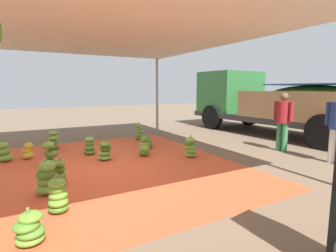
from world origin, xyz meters
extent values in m
plane|color=brown|center=(0.00, 3.00, 0.00)|extent=(40.00, 40.00, 0.00)
cube|color=#D1512D|center=(0.00, 0.00, 0.01)|extent=(6.00, 5.60, 0.01)
cylinder|color=#9EA0A5|center=(-3.80, 3.30, 1.42)|extent=(0.10, 0.10, 2.84)
cube|color=beige|center=(0.00, 0.00, 2.87)|extent=(8.00, 7.00, 0.06)
ellipsoid|color=#518428|center=(-1.21, 0.05, 0.08)|extent=(0.40, 0.40, 0.14)
ellipsoid|color=#518428|center=(-1.20, 0.05, 0.19)|extent=(0.37, 0.37, 0.14)
ellipsoid|color=#477523|center=(-1.23, 0.06, 0.29)|extent=(0.31, 0.31, 0.14)
ellipsoid|color=#6B9E38|center=(-1.23, 0.06, 0.40)|extent=(0.32, 0.32, 0.14)
cylinder|color=olive|center=(-1.22, 0.05, 0.46)|extent=(0.04, 0.04, 0.12)
ellipsoid|color=#6B9E38|center=(1.02, -1.13, 0.10)|extent=(0.34, 0.34, 0.17)
ellipsoid|color=#60932D|center=(1.00, -1.11, 0.22)|extent=(0.42, 0.42, 0.17)
ellipsoid|color=#477523|center=(1.03, -1.13, 0.34)|extent=(0.37, 0.37, 0.17)
ellipsoid|color=#6B9E38|center=(1.02, -1.09, 0.47)|extent=(0.33, 0.33, 0.17)
cylinder|color=olive|center=(1.00, -1.11, 0.53)|extent=(0.04, 0.04, 0.12)
ellipsoid|color=#518428|center=(-2.49, 1.93, 0.07)|extent=(0.29, 0.29, 0.12)
ellipsoid|color=#60932D|center=(-2.46, 1.95, 0.17)|extent=(0.26, 0.26, 0.12)
ellipsoid|color=#6B9E38|center=(-2.46, 1.97, 0.27)|extent=(0.30, 0.30, 0.12)
ellipsoid|color=#60932D|center=(-2.48, 1.93, 0.37)|extent=(0.22, 0.22, 0.12)
ellipsoid|color=#6B9E38|center=(-2.51, 1.93, 0.47)|extent=(0.26, 0.26, 0.12)
cylinder|color=olive|center=(-2.48, 1.95, 0.53)|extent=(0.04, 0.04, 0.12)
ellipsoid|color=#75A83D|center=(-0.52, 0.24, 0.07)|extent=(0.36, 0.36, 0.13)
ellipsoid|color=#75A83D|center=(-0.52, 0.25, 0.18)|extent=(0.34, 0.34, 0.13)
ellipsoid|color=#477523|center=(-0.51, 0.27, 0.28)|extent=(0.38, 0.38, 0.13)
ellipsoid|color=#518428|center=(-0.46, 0.25, 0.39)|extent=(0.26, 0.26, 0.13)
cylinder|color=olive|center=(-0.49, 0.25, 0.45)|extent=(0.04, 0.04, 0.12)
ellipsoid|color=#477523|center=(-1.17, 1.64, 0.08)|extent=(0.44, 0.44, 0.13)
ellipsoid|color=#518428|center=(-1.16, 1.63, 0.13)|extent=(0.43, 0.43, 0.13)
ellipsoid|color=#477523|center=(-1.17, 1.64, 0.19)|extent=(0.37, 0.37, 0.13)
ellipsoid|color=#518428|center=(-1.17, 1.61, 0.25)|extent=(0.38, 0.38, 0.13)
ellipsoid|color=#477523|center=(-1.21, 1.61, 0.30)|extent=(0.36, 0.36, 0.13)
cylinder|color=olive|center=(-1.19, 1.63, 0.36)|extent=(0.04, 0.04, 0.12)
ellipsoid|color=#477523|center=(-0.40, 1.19, 0.10)|extent=(0.30, 0.30, 0.18)
ellipsoid|color=#6B9E38|center=(-0.37, 1.22, 0.20)|extent=(0.30, 0.30, 0.18)
ellipsoid|color=#75A83D|center=(-0.42, 1.23, 0.31)|extent=(0.29, 0.29, 0.18)
ellipsoid|color=#477523|center=(-0.41, 1.23, 0.42)|extent=(0.22, 0.22, 0.18)
cylinder|color=olive|center=(-0.39, 1.21, 0.48)|extent=(0.04, 0.04, 0.12)
ellipsoid|color=#477523|center=(-2.26, -0.68, 0.08)|extent=(0.34, 0.34, 0.14)
ellipsoid|color=#518428|center=(-2.26, -0.72, 0.21)|extent=(0.35, 0.35, 0.14)
ellipsoid|color=#75A83D|center=(-2.21, -0.68, 0.35)|extent=(0.32, 0.32, 0.14)
ellipsoid|color=#75A83D|center=(-2.22, -0.68, 0.48)|extent=(0.31, 0.31, 0.14)
cylinder|color=olive|center=(-2.23, -0.71, 0.54)|extent=(0.04, 0.04, 0.12)
ellipsoid|color=#75A83D|center=(-0.61, -0.95, 0.10)|extent=(0.36, 0.36, 0.17)
ellipsoid|color=#477523|center=(-0.57, -0.90, 0.28)|extent=(0.36, 0.36, 0.17)
ellipsoid|color=#60932D|center=(-0.57, -0.94, 0.47)|extent=(0.36, 0.36, 0.17)
cylinder|color=olive|center=(-0.60, -0.93, 0.53)|extent=(0.04, 0.04, 0.12)
ellipsoid|color=#477523|center=(1.78, -1.04, 0.07)|extent=(0.37, 0.37, 0.13)
ellipsoid|color=#60932D|center=(1.80, -1.04, 0.16)|extent=(0.37, 0.37, 0.13)
ellipsoid|color=#60932D|center=(1.78, -1.03, 0.25)|extent=(0.31, 0.31, 0.13)
ellipsoid|color=#60932D|center=(1.77, -1.05, 0.34)|extent=(0.31, 0.31, 0.13)
ellipsoid|color=#6B9E38|center=(1.80, -1.04, 0.43)|extent=(0.22, 0.22, 0.13)
cylinder|color=olive|center=(1.78, -1.03, 0.49)|extent=(0.04, 0.04, 0.12)
ellipsoid|color=#6B9E38|center=(0.25, 2.15, 0.08)|extent=(0.39, 0.39, 0.14)
ellipsoid|color=#60932D|center=(0.28, 2.16, 0.17)|extent=(0.34, 0.34, 0.14)
ellipsoid|color=#6B9E38|center=(0.25, 2.14, 0.26)|extent=(0.34, 0.34, 0.14)
ellipsoid|color=#477523|center=(0.22, 2.13, 0.35)|extent=(0.24, 0.24, 0.14)
ellipsoid|color=#75A83D|center=(0.26, 2.14, 0.44)|extent=(0.27, 0.27, 0.14)
cylinder|color=olive|center=(0.25, 2.16, 0.50)|extent=(0.04, 0.04, 0.12)
ellipsoid|color=#60932D|center=(2.41, -1.40, 0.07)|extent=(0.40, 0.40, 0.12)
ellipsoid|color=#518428|center=(2.43, -1.38, 0.15)|extent=(0.34, 0.34, 0.12)
ellipsoid|color=#518428|center=(2.42, -1.42, 0.23)|extent=(0.33, 0.33, 0.12)
ellipsoid|color=#60932D|center=(2.40, -1.38, 0.30)|extent=(0.33, 0.33, 0.12)
cylinder|color=olive|center=(2.42, -1.40, 0.36)|extent=(0.04, 0.04, 0.12)
ellipsoid|color=#6B9E38|center=(-1.52, -1.79, 0.10)|extent=(0.43, 0.43, 0.17)
ellipsoid|color=#60932D|center=(-1.53, -1.82, 0.24)|extent=(0.31, 0.31, 0.17)
ellipsoid|color=#75A83D|center=(-1.55, -1.83, 0.39)|extent=(0.35, 0.35, 0.17)
cylinder|color=olive|center=(-1.52, -1.82, 0.45)|extent=(0.04, 0.04, 0.12)
ellipsoid|color=#477523|center=(0.66, -0.89, 0.07)|extent=(0.35, 0.35, 0.12)
ellipsoid|color=#6B9E38|center=(0.66, -0.89, 0.18)|extent=(0.33, 0.33, 0.12)
ellipsoid|color=#477523|center=(0.66, -0.89, 0.28)|extent=(0.24, 0.24, 0.12)
ellipsoid|color=#518428|center=(0.69, -0.89, 0.38)|extent=(0.29, 0.29, 0.12)
cylinder|color=olive|center=(0.69, -0.87, 0.44)|extent=(0.04, 0.04, 0.12)
ellipsoid|color=gold|center=(-1.50, -1.34, 0.10)|extent=(0.28, 0.28, 0.18)
ellipsoid|color=gold|center=(-1.52, -1.34, 0.21)|extent=(0.32, 0.32, 0.18)
ellipsoid|color=gold|center=(-1.50, -1.30, 0.32)|extent=(0.27, 0.27, 0.18)
cylinder|color=olive|center=(-1.52, -1.32, 0.38)|extent=(0.04, 0.04, 0.12)
cube|color=#2D2D2D|center=(-0.95, 6.82, 0.60)|extent=(6.80, 2.86, 0.20)
cube|color=#2D6B33|center=(-3.35, 6.68, 1.55)|extent=(1.99, 2.39, 1.70)
cube|color=#232D38|center=(-4.29, 6.63, 1.89)|extent=(0.14, 1.99, 0.75)
cube|color=#99754C|center=(0.38, 5.69, 1.15)|extent=(4.13, 0.31, 0.90)
cube|color=#99754C|center=(0.25, 8.09, 1.15)|extent=(4.13, 0.31, 0.90)
ellipsoid|color=#60932D|center=(0.31, 6.89, 1.25)|extent=(3.75, 2.29, 1.10)
cube|color=#19569E|center=(0.31, 6.89, 1.82)|extent=(2.58, 2.03, 0.04)
cylinder|color=black|center=(-3.15, 5.55, 0.50)|extent=(1.01, 0.34, 1.00)
cylinder|color=black|center=(-3.28, 7.83, 0.50)|extent=(1.01, 0.34, 1.00)
cylinder|color=black|center=(1.38, 5.80, 0.50)|extent=(1.01, 0.34, 1.00)
cylinder|color=#337A4C|center=(0.81, 4.69, 0.38)|extent=(0.14, 0.14, 0.77)
cylinder|color=#337A4C|center=(0.98, 4.69, 0.38)|extent=(0.14, 0.14, 0.77)
cylinder|color=maroon|center=(0.89, 4.69, 1.06)|extent=(0.35, 0.35, 0.58)
cylinder|color=maroon|center=(0.66, 4.69, 1.09)|extent=(0.11, 0.11, 0.51)
cylinder|color=maroon|center=(1.13, 4.69, 1.09)|extent=(0.11, 0.11, 0.51)
sphere|color=brown|center=(0.89, 4.69, 1.47)|extent=(0.21, 0.21, 0.21)
cylinder|color=silver|center=(2.20, 4.71, 0.39)|extent=(0.15, 0.15, 0.79)
cylinder|color=navy|center=(2.05, 4.71, 1.12)|extent=(0.11, 0.11, 0.53)
camera|label=1|loc=(5.44, -1.38, 1.68)|focal=27.93mm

